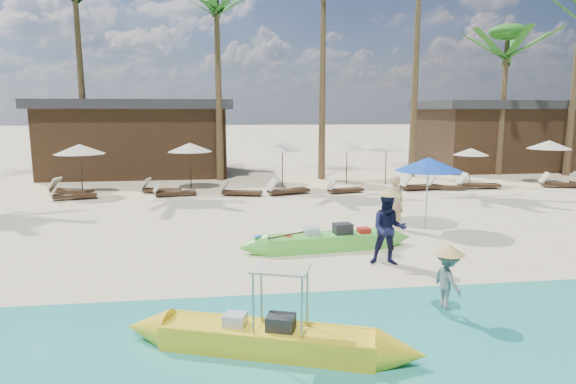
{
  "coord_description": "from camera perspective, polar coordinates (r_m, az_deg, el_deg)",
  "views": [
    {
      "loc": [
        -3.08,
        -11.73,
        3.67
      ],
      "look_at": [
        -1.28,
        2.0,
        1.34
      ],
      "focal_mm": 30.0,
      "sensor_mm": 36.0,
      "label": 1
    }
  ],
  "objects": [
    {
      "name": "palm_2",
      "position": [
        28.34,
        -23.88,
        19.98
      ],
      "size": [
        2.08,
        2.08,
        11.33
      ],
      "color": "brown",
      "rests_on": "ground"
    },
    {
      "name": "resort_parasol_5",
      "position": [
        23.15,
        -0.69,
        5.43
      ],
      "size": [
        2.17,
        2.17,
        2.23
      ],
      "color": "#362516",
      "rests_on": "ground"
    },
    {
      "name": "lounger_6_left",
      "position": [
        21.42,
        -0.28,
        0.28
      ],
      "size": [
        2.05,
        1.15,
        0.67
      ],
      "rotation": [
        0.0,
        0.0,
        0.3
      ],
      "color": "#362516",
      "rests_on": "ground"
    },
    {
      "name": "yellow_canoe",
      "position": [
        7.73,
        -2.44,
        -16.97
      ],
      "size": [
        5.09,
        2.08,
        1.37
      ],
      "rotation": [
        0.0,
        0.0,
        -0.34
      ],
      "color": "yellow",
      "rests_on": "ground"
    },
    {
      "name": "resort_parasol_9",
      "position": [
        27.8,
        28.55,
        4.95
      ],
      "size": [
        2.16,
        2.16,
        2.22
      ],
      "color": "#362516",
      "rests_on": "ground"
    },
    {
      "name": "lounger_9_left",
      "position": [
        26.92,
        29.36,
        0.93
      ],
      "size": [
        1.97,
        1.08,
        0.64
      ],
      "rotation": [
        0.0,
        0.0,
        -0.28
      ],
      "color": "#362516",
      "rests_on": "ground"
    },
    {
      "name": "lounger_3_right",
      "position": [
        23.64,
        -24.54,
        0.28
      ],
      "size": [
        2.01,
        1.11,
        0.65
      ],
      "rotation": [
        0.0,
        0.0,
        -0.29
      ],
      "color": "#362516",
      "rests_on": "ground"
    },
    {
      "name": "palm_3",
      "position": [
        26.46,
        -8.45,
        20.13
      ],
      "size": [
        2.08,
        2.08,
        10.52
      ],
      "color": "brown",
      "rests_on": "ground"
    },
    {
      "name": "lounger_4_left",
      "position": [
        22.63,
        -15.04,
        0.39
      ],
      "size": [
        1.82,
        0.84,
        0.6
      ],
      "rotation": [
        0.0,
        0.0,
        -0.18
      ],
      "color": "#362516",
      "rests_on": "ground"
    },
    {
      "name": "lounger_5_left",
      "position": [
        21.26,
        -5.81,
        0.12
      ],
      "size": [
        1.92,
        1.01,
        0.62
      ],
      "rotation": [
        0.0,
        0.0,
        -0.26
      ],
      "color": "#362516",
      "rests_on": "ground"
    },
    {
      "name": "green_canoe",
      "position": [
        13.02,
        4.7,
        -5.8
      ],
      "size": [
        5.43,
        1.05,
        0.69
      ],
      "rotation": [
        0.0,
        0.0,
        0.1
      ],
      "color": "#5AE044",
      "rests_on": "ground"
    },
    {
      "name": "lounger_6_right",
      "position": [
        21.98,
        6.57,
        0.38
      ],
      "size": [
        1.77,
        0.83,
        0.58
      ],
      "rotation": [
        0.0,
        0.0,
        0.19
      ],
      "color": "#362516",
      "rests_on": "ground"
    },
    {
      "name": "vendor_green",
      "position": [
        11.82,
        11.83,
        -4.32
      ],
      "size": [
        0.99,
        0.86,
        1.76
      ],
      "primitive_type": "imported",
      "rotation": [
        0.0,
        0.0,
        -0.24
      ],
      "color": "#16183D",
      "rests_on": "ground"
    },
    {
      "name": "resort_parasol_4",
      "position": [
        23.43,
        -11.55,
        5.21
      ],
      "size": [
        2.13,
        2.13,
        2.19
      ],
      "color": "#362516",
      "rests_on": "ground"
    },
    {
      "name": "ground",
      "position": [
        12.67,
        7.0,
        -7.37
      ],
      "size": [
        240.0,
        240.0,
        0.0
      ],
      "primitive_type": "plane",
      "color": "beige",
      "rests_on": "ground"
    },
    {
      "name": "resort_parasol_8",
      "position": [
        26.11,
        20.86,
        4.49
      ],
      "size": [
        1.78,
        1.78,
        1.83
      ],
      "color": "#362516",
      "rests_on": "ground"
    },
    {
      "name": "wet_sand_strip",
      "position": [
        8.26,
        16.05,
        -17.22
      ],
      "size": [
        240.0,
        4.5,
        0.01
      ],
      "primitive_type": "cube",
      "color": "tan",
      "rests_on": "ground"
    },
    {
      "name": "lounger_7_left",
      "position": [
        23.45,
        15.2,
        0.76
      ],
      "size": [
        2.05,
        0.83,
        0.68
      ],
      "rotation": [
        0.0,
        0.0,
        0.11
      ],
      "color": "#362516",
      "rests_on": "ground"
    },
    {
      "name": "pavilion_east",
      "position": [
        33.89,
        22.96,
        6.3
      ],
      "size": [
        8.8,
        6.6,
        4.3
      ],
      "color": "#362516",
      "rests_on": "ground"
    },
    {
      "name": "lounger_3_left",
      "position": [
        22.17,
        -24.28,
        -0.3
      ],
      "size": [
        1.87,
        0.88,
        0.61
      ],
      "rotation": [
        0.0,
        0.0,
        0.19
      ],
      "color": "#362516",
      "rests_on": "ground"
    },
    {
      "name": "blue_umbrella",
      "position": [
        15.57,
        16.3,
        3.18
      ],
      "size": [
        2.11,
        2.11,
        2.27
      ],
      "color": "#99999E",
      "rests_on": "ground"
    },
    {
      "name": "tourist",
      "position": [
        15.44,
        12.43,
        -1.19
      ],
      "size": [
        0.64,
        0.44,
        1.71
      ],
      "primitive_type": "imported",
      "rotation": [
        0.0,
        0.0,
        3.1
      ],
      "color": "tan",
      "rests_on": "ground"
    },
    {
      "name": "lounger_8_left",
      "position": [
        24.77,
        21.39,
        0.89
      ],
      "size": [
        2.05,
        0.81,
        0.68
      ],
      "rotation": [
        0.0,
        0.0,
        -0.1
      ],
      "color": "#362516",
      "rests_on": "ground"
    },
    {
      "name": "vendor_yellow",
      "position": [
        9.16,
        18.39,
        -9.83
      ],
      "size": [
        0.5,
        0.74,
        1.06
      ],
      "primitive_type": "imported",
      "rotation": [
        0.0,
        0.0,
        1.74
      ],
      "color": "gray",
      "rests_on": "ground"
    },
    {
      "name": "resort_parasol_6",
      "position": [
        24.41,
        7.02,
        5.45
      ],
      "size": [
        2.11,
        2.11,
        2.17
      ],
      "color": "#362516",
      "rests_on": "ground"
    },
    {
      "name": "pavilion_west",
      "position": [
        29.68,
        -17.1,
        6.27
      ],
      "size": [
        10.8,
        6.6,
        4.3
      ],
      "color": "#362516",
      "rests_on": "ground"
    },
    {
      "name": "resort_parasol_7",
      "position": [
        24.84,
        11.58,
        5.27
      ],
      "size": [
        2.05,
        2.05,
        2.11
      ],
      "color": "#362516",
      "rests_on": "ground"
    },
    {
      "name": "lounger_7_right",
      "position": [
        23.9,
        18.03,
        0.71
      ],
      "size": [
        1.78,
        0.96,
        0.58
      ],
      "rotation": [
        0.0,
        0.0,
        -0.27
      ],
      "color": "#362516",
      "rests_on": "ground"
    },
    {
      "name": "resort_parasol_3",
      "position": [
        23.1,
        -23.47,
        4.68
      ],
      "size": [
        2.18,
        2.18,
        2.25
      ],
      "color": "#362516",
      "rests_on": "ground"
    },
    {
      "name": "lounger_4_right",
      "position": [
        21.62,
        -13.52,
        0.06
      ],
      "size": [
        1.89,
        0.86,
        0.62
      ],
      "rotation": [
        0.0,
        0.0,
        0.17
      ],
      "color": "#362516",
      "rests_on": "ground"
    },
    {
      "name": "palm_6",
      "position": [
        30.89,
        24.5,
        15.0
      ],
      "size": [
        2.08,
        2.08,
        8.51
      ],
      "color": "brown",
      "rests_on": "ground"
    }
  ]
}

